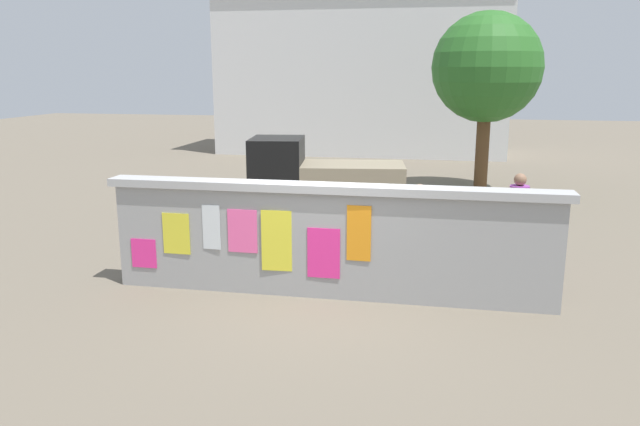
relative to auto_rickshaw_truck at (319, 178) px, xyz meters
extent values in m
plane|color=#6B6051|center=(1.20, 2.67, -0.90)|extent=(60.00, 60.00, 0.00)
cube|color=#999999|center=(1.20, -5.33, -0.09)|extent=(6.72, 0.30, 1.62)
cube|color=#A9A9A9|center=(1.20, -5.33, 0.78)|extent=(6.92, 0.42, 0.12)
cube|color=#F42D8C|center=(-1.75, -5.49, -0.34)|extent=(0.41, 0.01, 0.47)
cube|color=yellow|center=(-1.18, -5.49, 0.01)|extent=(0.44, 0.02, 0.65)
cube|color=silver|center=(-0.60, -5.49, 0.14)|extent=(0.29, 0.03, 0.69)
cube|color=#F9599E|center=(-0.11, -5.49, 0.10)|extent=(0.46, 0.02, 0.67)
cube|color=yellow|center=(0.43, -5.49, -0.02)|extent=(0.47, 0.03, 0.94)
cube|color=#F42D8C|center=(1.15, -5.49, -0.18)|extent=(0.49, 0.02, 0.77)
cube|color=orange|center=(1.67, -5.49, 0.16)|extent=(0.36, 0.02, 0.83)
cylinder|color=black|center=(-1.00, -0.78, -0.55)|extent=(0.72, 0.29, 0.70)
cylinder|color=black|center=(-1.17, 0.51, -0.55)|extent=(0.72, 0.29, 0.70)
cylinder|color=black|center=(1.48, -0.47, -0.55)|extent=(0.72, 0.29, 0.70)
cylinder|color=black|center=(1.31, 0.82, -0.55)|extent=(0.72, 0.29, 0.70)
cube|color=black|center=(-0.98, -0.13, 0.20)|extent=(1.38, 1.64, 1.50)
cube|color=gray|center=(0.80, 0.10, -0.10)|extent=(2.57, 1.79, 0.90)
cylinder|color=black|center=(3.35, -2.68, -0.60)|extent=(0.61, 0.23, 0.60)
cylinder|color=black|center=(2.08, -2.39, -0.60)|extent=(0.61, 0.25, 0.60)
cube|color=silver|center=(2.72, -2.53, -0.32)|extent=(1.03, 0.45, 0.32)
cube|color=black|center=(2.52, -2.49, -0.14)|extent=(0.59, 0.34, 0.10)
cube|color=#262626|center=(3.25, -2.65, -0.05)|extent=(0.16, 0.56, 0.03)
cylinder|color=black|center=(-0.84, -3.60, -0.57)|extent=(0.65, 0.22, 0.66)
cylinder|color=black|center=(-1.85, -3.32, -0.57)|extent=(0.65, 0.22, 0.66)
cube|color=#1933A5|center=(-1.35, -3.46, -0.39)|extent=(0.92, 0.30, 0.06)
cylinder|color=#1933A5|center=(-1.49, -3.42, -0.17)|extent=(0.04, 0.04, 0.40)
cube|color=black|center=(-1.49, -3.42, 0.03)|extent=(0.21, 0.13, 0.05)
cube|color=black|center=(-0.89, -3.59, -0.02)|extent=(0.16, 0.43, 0.03)
cylinder|color=purple|center=(4.26, -3.03, -0.50)|extent=(0.12, 0.12, 0.80)
cylinder|color=purple|center=(4.14, -2.90, -0.50)|extent=(0.12, 0.12, 0.80)
cylinder|color=purple|center=(4.20, -2.97, 0.20)|extent=(0.48, 0.48, 0.60)
sphere|color=#8C664C|center=(4.20, -2.97, 0.61)|extent=(0.22, 0.22, 0.22)
cylinder|color=#D83F72|center=(2.44, -4.43, -0.50)|extent=(0.12, 0.12, 0.80)
cylinder|color=#D83F72|center=(2.56, -4.29, -0.50)|extent=(0.12, 0.12, 0.80)
cylinder|color=#D83F72|center=(2.50, -4.36, 0.20)|extent=(0.48, 0.48, 0.60)
sphere|color=#8C664C|center=(2.50, -4.36, 0.61)|extent=(0.22, 0.22, 0.22)
cylinder|color=brown|center=(3.98, 3.97, 0.31)|extent=(0.38, 0.38, 2.42)
sphere|color=#296623|center=(3.98, 3.97, 2.59)|extent=(3.05, 3.05, 3.05)
cube|color=silver|center=(-0.53, 12.25, 2.32)|extent=(11.75, 4.16, 6.45)
camera|label=1|loc=(2.77, -14.13, 2.46)|focal=34.57mm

